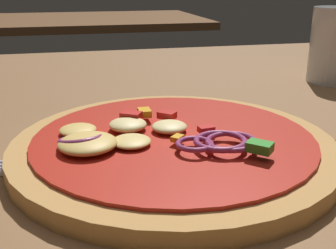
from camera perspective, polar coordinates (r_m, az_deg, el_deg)
dining_table at (r=0.36m, az=-3.27°, el=-5.71°), size 1.36×1.07×0.03m
pizza at (r=0.34m, az=0.45°, el=-2.83°), size 0.27×0.27×0.03m
beer_glass at (r=0.63m, az=22.05°, el=9.48°), size 0.07×0.07×0.10m
background_table at (r=1.63m, az=-11.26°, el=13.79°), size 0.86×0.57×0.03m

